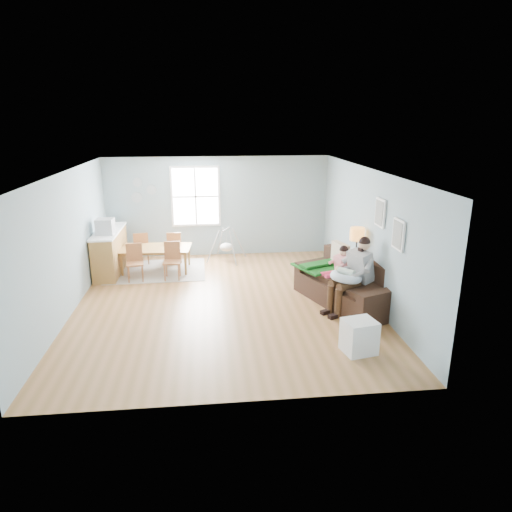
{
  "coord_description": "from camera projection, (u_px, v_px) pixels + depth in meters",
  "views": [
    {
      "loc": [
        -0.29,
        -8.81,
        3.68
      ],
      "look_at": [
        0.65,
        -0.05,
        1.0
      ],
      "focal_mm": 32.0,
      "sensor_mm": 36.0,
      "label": 1
    }
  ],
  "objects": [
    {
      "name": "chair_sw",
      "position": [
        135.0,
        260.0,
        10.67
      ],
      "size": [
        0.44,
        0.44,
        0.86
      ],
      "color": "#995F34",
      "rests_on": "rug"
    },
    {
      "name": "toddler",
      "position": [
        339.0,
        264.0,
        9.36
      ],
      "size": [
        0.63,
        0.43,
        0.94
      ],
      "color": "silver",
      "rests_on": "sofa"
    },
    {
      "name": "beige_pillow",
      "position": [
        340.0,
        255.0,
        9.82
      ],
      "size": [
        0.27,
        0.55,
        0.53
      ],
      "primitive_type": "cube",
      "rotation": [
        0.0,
        0.0,
        0.24
      ],
      "color": "#B5A88A",
      "rests_on": "sofa"
    },
    {
      "name": "counter",
      "position": [
        110.0,
        251.0,
        11.17
      ],
      "size": [
        0.57,
        1.9,
        1.06
      ],
      "color": "olive",
      "rests_on": "room"
    },
    {
      "name": "floor_lamp",
      "position": [
        357.0,
        240.0,
        9.54
      ],
      "size": [
        0.3,
        0.3,
        1.48
      ],
      "color": "black",
      "rests_on": "room"
    },
    {
      "name": "rug",
      "position": [
        157.0,
        271.0,
        11.42
      ],
      "size": [
        2.4,
        1.84,
        0.01
      ],
      "primitive_type": "cube",
      "rotation": [
        0.0,
        0.0,
        0.02
      ],
      "color": "gray",
      "rests_on": "room"
    },
    {
      "name": "chair_nw",
      "position": [
        141.0,
        246.0,
        11.79
      ],
      "size": [
        0.44,
        0.44,
        0.86
      ],
      "color": "#995F34",
      "rests_on": "rug"
    },
    {
      "name": "chair_ne",
      "position": [
        174.0,
        246.0,
        11.89
      ],
      "size": [
        0.39,
        0.39,
        0.85
      ],
      "color": "#995F34",
      "rests_on": "rug"
    },
    {
      "name": "baby_swing",
      "position": [
        226.0,
        246.0,
        12.15
      ],
      "size": [
        1.1,
        1.11,
        0.86
      ],
      "color": "#ABACB0",
      "rests_on": "room"
    },
    {
      "name": "monitor",
      "position": [
        105.0,
        226.0,
        10.62
      ],
      "size": [
        0.4,
        0.38,
        0.37
      ],
      "color": "#ABACB0",
      "rests_on": "counter"
    },
    {
      "name": "infant",
      "position": [
        345.0,
        272.0,
        8.81
      ],
      "size": [
        0.34,
        0.4,
        0.16
      ],
      "color": "silver",
      "rests_on": "nursing_pillow"
    },
    {
      "name": "storage_cube",
      "position": [
        359.0,
        336.0,
        7.4
      ],
      "size": [
        0.58,
        0.54,
        0.55
      ],
      "color": "white",
      "rests_on": "room"
    },
    {
      "name": "nursing_pillow",
      "position": [
        346.0,
        277.0,
        8.81
      ],
      "size": [
        0.84,
        0.84,
        0.25
      ],
      "primitive_type": "torus",
      "rotation": [
        0.0,
        0.14,
        0.48
      ],
      "color": "#CAE6FD",
      "rests_on": "father"
    },
    {
      "name": "green_throw",
      "position": [
        322.0,
        266.0,
        9.89
      ],
      "size": [
        1.34,
        1.26,
        0.04
      ],
      "primitive_type": "cube",
      "rotation": [
        0.0,
        0.0,
        0.41
      ],
      "color": "#145A14",
      "rests_on": "sofa"
    },
    {
      "name": "pictures",
      "position": [
        389.0,
        223.0,
        8.25
      ],
      "size": [
        0.05,
        1.34,
        0.74
      ],
      "color": "white",
      "rests_on": "room"
    },
    {
      "name": "chair_se",
      "position": [
        172.0,
        258.0,
        10.77
      ],
      "size": [
        0.41,
        0.41,
        0.88
      ],
      "color": "#995F34",
      "rests_on": "rug"
    },
    {
      "name": "window",
      "position": [
        196.0,
        196.0,
        12.23
      ],
      "size": [
        1.32,
        0.08,
        1.62
      ],
      "color": "white",
      "rests_on": "room"
    },
    {
      "name": "father",
      "position": [
        353.0,
        272.0,
        8.86
      ],
      "size": [
        1.09,
        0.79,
        1.48
      ],
      "color": "#969699",
      "rests_on": "sofa"
    },
    {
      "name": "dining_table",
      "position": [
        156.0,
        259.0,
        11.34
      ],
      "size": [
        1.76,
        1.06,
        0.6
      ],
      "primitive_type": "imported",
      "rotation": [
        0.0,
        0.0,
        -0.07
      ],
      "color": "olive",
      "rests_on": "rug"
    },
    {
      "name": "sofa",
      "position": [
        347.0,
        288.0,
        9.35
      ],
      "size": [
        1.76,
        2.53,
        0.94
      ],
      "color": "black",
      "rests_on": "room"
    },
    {
      "name": "wall_plates",
      "position": [
        142.0,
        191.0,
        12.04
      ],
      "size": [
        0.67,
        0.02,
        0.66
      ],
      "color": "#8EA0AB",
      "rests_on": "room"
    },
    {
      "name": "room",
      "position": [
        222.0,
        186.0,
        8.77
      ],
      "size": [
        8.4,
        9.4,
        3.9
      ],
      "color": "olive"
    }
  ]
}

